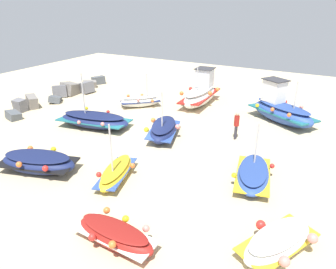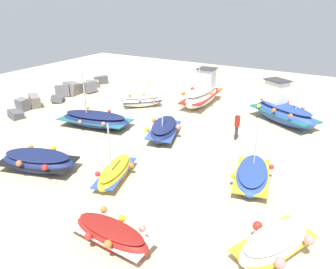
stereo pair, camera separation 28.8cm
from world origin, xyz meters
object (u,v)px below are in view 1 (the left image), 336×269
Objects in this scene: fishing_boat_3 at (200,93)px; fishing_boat_6 at (115,235)px; fishing_boat_8 at (140,101)px; fishing_boat_1 at (281,109)px; fishing_boat_4 at (38,162)px; fishing_boat_7 at (164,130)px; fishing_boat_9 at (278,242)px; fishing_boat_2 at (94,120)px; fishing_boat_5 at (253,174)px; fishing_boat_0 at (116,172)px; person_walking at (236,124)px.

fishing_boat_6 is at bearing -169.36° from fishing_boat_3.
fishing_boat_8 is at bearing 122.78° from fishing_boat_6.
fishing_boat_1 is 0.96× the size of fishing_boat_3.
fishing_boat_4 is 1.07× the size of fishing_boat_7.
fishing_boat_1 is 1.66× the size of fishing_boat_8.
fishing_boat_9 is (0.17, -11.73, -0.07)m from fishing_boat_4.
fishing_boat_2 is at bearing 81.40° from fishing_boat_7.
fishing_boat_2 is 14.46m from fishing_boat_9.
fishing_boat_1 is at bearing -60.54° from fishing_boat_7.
fishing_boat_5 is (4.27, -9.75, -0.10)m from fishing_boat_4.
fishing_boat_2 reaches higher than fishing_boat_3.
fishing_boat_3 reaches higher than fishing_boat_7.
fishing_boat_4 is 11.14m from fishing_boat_8.
fishing_boat_4 is 1.34× the size of fishing_boat_8.
fishing_boat_8 reaches higher than fishing_boat_9.
fishing_boat_0 is 7.88m from fishing_boat_9.
fishing_boat_0 is at bearing -75.17° from fishing_boat_5.
fishing_boat_7 is at bearing 92.70° from fishing_boat_8.
person_walking is at bearing 32.73° from fishing_boat_4.
fishing_boat_8 reaches higher than fishing_boat_6.
fishing_boat_4 is at bearing 163.41° from fishing_boat_6.
fishing_boat_3 reaches higher than fishing_boat_4.
fishing_boat_0 is at bearing -177.32° from fishing_boat_3.
fishing_boat_8 is 9.03m from person_walking.
fishing_boat_5 is (-1.69, -11.28, -0.11)m from fishing_boat_2.
person_walking is at bearing 7.02° from fishing_boat_2.
fishing_boat_8 is at bearing 125.12° from fishing_boat_3.
fishing_boat_3 is at bearing -12.12° from fishing_boat_7.
fishing_boat_2 is (4.68, 5.45, 0.13)m from fishing_boat_0.
fishing_boat_2 reaches higher than fishing_boat_0.
fishing_boat_2 is at bearing 42.27° from fishing_boat_8.
fishing_boat_1 is 8.64m from fishing_boat_7.
fishing_boat_0 is at bearing 96.63° from fishing_boat_1.
fishing_boat_3 reaches higher than fishing_boat_5.
fishing_boat_6 is at bearing -55.17° from fishing_boat_2.
fishing_boat_6 is (-16.39, -3.93, -0.49)m from fishing_boat_3.
fishing_boat_2 is 5.01m from fishing_boat_7.
fishing_boat_1 is at bearing 23.62° from fishing_boat_2.
fishing_boat_9 is (-10.90, -12.95, -0.04)m from fishing_boat_8.
fishing_boat_4 is 10.64m from fishing_boat_5.
fishing_boat_3 is 16.87m from fishing_boat_6.
fishing_boat_5 is at bearing 66.72° from fishing_boat_6.
fishing_boat_6 is (-8.22, -8.14, -0.09)m from fishing_boat_2.
fishing_boat_2 is at bearing 149.90° from fishing_boat_3.
fishing_boat_8 is (13.35, 7.83, 0.05)m from fishing_boat_6.
fishing_boat_7 is at bearing -177.15° from fishing_boat_3.
fishing_boat_6 is at bearing 111.14° from fishing_boat_1.
fishing_boat_4 is at bearing -85.48° from fishing_boat_2.
fishing_boat_0 is 0.63× the size of fishing_boat_3.
fishing_boat_0 reaches higher than fishing_boat_4.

